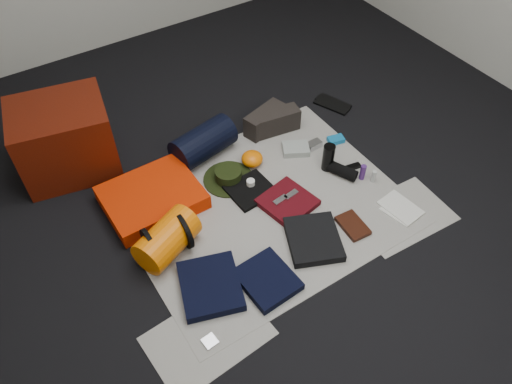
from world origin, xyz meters
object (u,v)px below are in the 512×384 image
navy_duffel (203,143)px  red_cabinet (65,139)px  paperback_book (353,226)px  water_bottle (328,157)px  stuff_sack (167,239)px  sleeping_pad (152,197)px  compact_camera (314,145)px

navy_duffel → red_cabinet: bearing=142.5°
paperback_book → navy_duffel: bearing=117.4°
red_cabinet → navy_duffel: size_ratio=1.35×
water_bottle → stuff_sack: bearing=-178.2°
stuff_sack → navy_duffel: 0.79m
stuff_sack → paperback_book: bearing=-23.9°
navy_duffel → paperback_book: size_ratio=2.13×
red_cabinet → paperback_book: size_ratio=2.87×
red_cabinet → paperback_book: bearing=-37.9°
red_cabinet → sleeping_pad: 0.67m
sleeping_pad → compact_camera: sleeping_pad is taller
red_cabinet → stuff_sack: bearing=-65.7°
stuff_sack → compact_camera: stuff_sack is taller
sleeping_pad → paperback_book: (0.90, -0.80, -0.04)m
red_cabinet → navy_duffel: (0.76, -0.37, -0.12)m
water_bottle → compact_camera: 0.23m
sleeping_pad → paperback_book: 1.21m
navy_duffel → water_bottle: bearing=-53.2°
red_cabinet → compact_camera: 1.60m
navy_duffel → compact_camera: 0.74m
paperback_book → stuff_sack: bearing=160.5°
compact_camera → paperback_book: 0.71m
sleeping_pad → compact_camera: size_ratio=5.37×
stuff_sack → paperback_book: 1.07m
sleeping_pad → water_bottle: bearing=-17.4°
sleeping_pad → compact_camera: (1.13, -0.13, -0.03)m
paperback_book → red_cabinet: bearing=135.2°
red_cabinet → water_bottle: (1.37, -0.92, -0.13)m
stuff_sack → paperback_book: (0.97, -0.43, -0.09)m
navy_duffel → water_bottle: (0.61, -0.54, -0.01)m
navy_duffel → sleeping_pad: bearing=-167.7°
sleeping_pad → navy_duffel: bearing=23.7°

